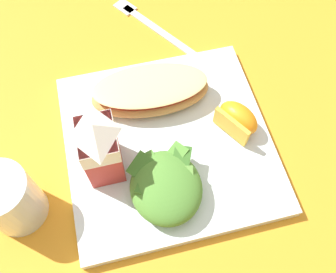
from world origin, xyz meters
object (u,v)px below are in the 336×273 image
at_px(milk_carton, 100,146).
at_px(drinking_clear_cup, 9,199).
at_px(white_plate, 168,142).
at_px(metal_fork, 150,23).
at_px(orange_wedge_front, 238,120).
at_px(cheesy_pizza_bread, 150,91).
at_px(green_salad_pile, 166,187).

relative_size(milk_carton, drinking_clear_cup, 1.25).
relative_size(white_plate, metal_fork, 1.68).
height_order(white_plate, milk_carton, milk_carton).
bearing_deg(drinking_clear_cup, white_plate, -77.28).
bearing_deg(orange_wedge_front, drinking_clear_cup, 98.15).
relative_size(milk_carton, orange_wedge_front, 1.57).
height_order(white_plate, cheesy_pizza_bread, cheesy_pizza_bread).
bearing_deg(milk_carton, white_plate, -78.51).
height_order(green_salad_pile, metal_fork, green_salad_pile).
bearing_deg(green_salad_pile, metal_fork, -8.33).
height_order(white_plate, drinking_clear_cup, drinking_clear_cup).
relative_size(orange_wedge_front, metal_fork, 0.42).
xyz_separation_m(milk_carton, orange_wedge_front, (0.01, -0.19, -0.04)).
xyz_separation_m(cheesy_pizza_bread, drinking_clear_cup, (-0.12, 0.20, 0.01)).
height_order(milk_carton, drinking_clear_cup, milk_carton).
distance_m(orange_wedge_front, drinking_clear_cup, 0.31).
distance_m(milk_carton, drinking_clear_cup, 0.13).
distance_m(green_salad_pile, metal_fork, 0.31).
xyz_separation_m(milk_carton, metal_fork, (0.25, -0.11, -0.07)).
distance_m(green_salad_pile, drinking_clear_cup, 0.19).
relative_size(white_plate, orange_wedge_front, 4.00).
relative_size(green_salad_pile, orange_wedge_front, 1.49).
bearing_deg(green_salad_pile, milk_carton, 51.10).
height_order(green_salad_pile, orange_wedge_front, same).
bearing_deg(orange_wedge_front, milk_carton, 94.55).
relative_size(white_plate, drinking_clear_cup, 3.19).
bearing_deg(milk_carton, metal_fork, -24.41).
bearing_deg(white_plate, milk_carton, 101.49).
bearing_deg(cheesy_pizza_bread, orange_wedge_front, -125.98).
bearing_deg(milk_carton, green_salad_pile, -128.90).
bearing_deg(drinking_clear_cup, metal_fork, -39.87).
height_order(metal_fork, drinking_clear_cup, drinking_clear_cup).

